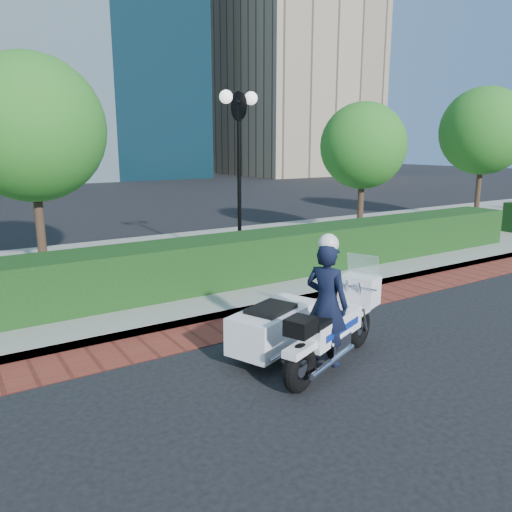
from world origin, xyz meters
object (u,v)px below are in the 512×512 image
lamppost (239,150)px  police_motorcycle (307,320)px  tree_d (484,131)px  tree_c (363,146)px  tree_b (31,128)px

lamppost → police_motorcycle: bearing=-111.8°
tree_d → police_motorcycle: tree_d is taller
tree_c → tree_b: bearing=180.0°
tree_c → tree_d: 6.52m
police_motorcycle → tree_c: bearing=19.9°
lamppost → tree_b: 4.71m
tree_b → tree_c: size_ratio=1.14×
police_motorcycle → lamppost: bearing=46.5°
tree_c → tree_d: (6.50, 0.00, 0.56)m
tree_c → tree_d: bearing=0.0°
tree_b → tree_d: bearing=0.0°
lamppost → tree_b: tree_b is taller
lamppost → tree_c: size_ratio=0.98×
lamppost → police_motorcycle: 6.38m
tree_b → tree_c: bearing=-0.0°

